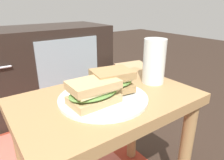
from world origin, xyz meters
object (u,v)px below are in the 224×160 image
(sandwich_front, at_px, (94,92))
(paper_bag, at_px, (132,87))
(beer_glass, at_px, (153,62))
(plate, at_px, (103,98))
(sandwich_back, at_px, (111,80))
(tv_cabinet, at_px, (41,69))

(sandwich_front, bearing_deg, paper_bag, 41.01)
(paper_bag, bearing_deg, beer_glass, -125.80)
(plate, xyz_separation_m, sandwich_back, (0.04, 0.02, 0.04))
(plate, relative_size, beer_glass, 1.69)
(beer_glass, bearing_deg, sandwich_front, -172.71)
(tv_cabinet, relative_size, sandwich_front, 6.46)
(sandwich_front, distance_m, sandwich_back, 0.09)
(beer_glass, height_order, paper_bag, beer_glass)
(sandwich_back, relative_size, paper_bag, 0.43)
(sandwich_front, height_order, paper_bag, sandwich_front)
(tv_cabinet, bearing_deg, sandwich_front, -98.53)
(tv_cabinet, distance_m, sandwich_front, 1.01)
(sandwich_back, bearing_deg, beer_glass, 0.18)
(tv_cabinet, height_order, beer_glass, beer_glass)
(plate, distance_m, beer_glass, 0.24)
(tv_cabinet, relative_size, beer_glass, 6.06)
(plate, relative_size, sandwich_back, 1.88)
(tv_cabinet, xyz_separation_m, beer_glass, (0.12, -0.94, 0.24))
(tv_cabinet, bearing_deg, sandwich_back, -93.78)
(beer_glass, xyz_separation_m, paper_bag, (0.38, 0.53, -0.38))
(tv_cabinet, distance_m, plate, 0.98)
(plate, bearing_deg, tv_cabinet, 83.79)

